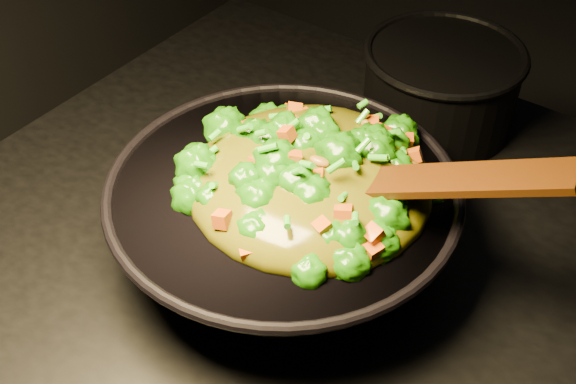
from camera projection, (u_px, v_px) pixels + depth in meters
The scene contains 4 objects.
wok at pixel (283, 222), 0.91m from camera, with size 0.42×0.42×0.12m, color black, non-canonical shape.
stir_fry at pixel (311, 153), 0.83m from camera, with size 0.30×0.30×0.10m, color #1F6A07, non-canonical shape.
spatula at pixel (411, 181), 0.79m from camera, with size 0.35×0.05×0.01m, color #3B0E05.
back_pot at pixel (440, 87), 1.11m from camera, with size 0.23×0.23×0.13m, color black.
Camera 1 is at (0.28, -0.59, 1.60)m, focal length 45.00 mm.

